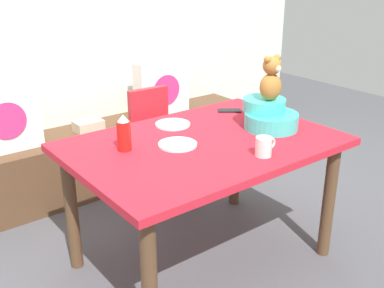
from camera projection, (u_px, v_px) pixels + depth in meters
The scene contains 15 objects.
ground_plane at pixel (202, 259), 2.70m from camera, with size 8.00×8.00×0.00m, color #4C4C51.
back_wall at pixel (73, 8), 3.32m from camera, with size 4.40×0.10×2.60m, color silver.
window_bench at pixel (101, 157), 3.52m from camera, with size 2.60×0.44×0.46m, color brown.
pillow_floral_left at pixel (4, 118), 2.96m from camera, with size 0.44×0.15×0.44m.
pillow_floral_right at pixel (161, 88), 3.65m from camera, with size 0.44×0.15×0.44m.
book_stack at pixel (89, 126), 3.37m from camera, with size 0.20×0.14×0.08m, color #C4B097.
dining_table at pixel (203, 157), 2.46m from camera, with size 1.39×0.96×0.74m.
highchair at pixel (158, 130), 3.22m from camera, with size 0.34×0.46×0.79m.
infant_seat_teal at pixel (269, 115), 2.59m from camera, with size 0.30×0.33×0.16m.
teddy_bear at pixel (271, 79), 2.51m from camera, with size 0.13×0.12×0.25m.
ketchup_bottle at pixel (124, 134), 2.27m from camera, with size 0.07×0.07×0.18m.
coffee_mug at pixel (264, 146), 2.22m from camera, with size 0.12×0.08×0.09m.
dinner_plate_near at pixel (178, 144), 2.36m from camera, with size 0.20×0.20×0.01m, color white.
dinner_plate_far at pixel (173, 124), 2.65m from camera, with size 0.20×0.20×0.01m, color white.
cell_phone at pixel (229, 110), 2.90m from camera, with size 0.07×0.14×0.01m, color black.
Camera 1 is at (-1.43, -1.75, 1.62)m, focal length 43.27 mm.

